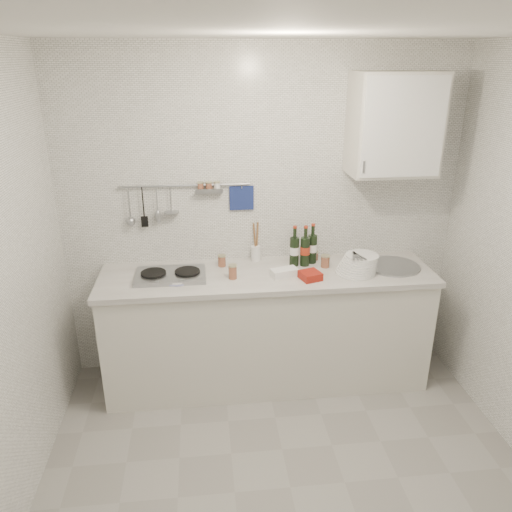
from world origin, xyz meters
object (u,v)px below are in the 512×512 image
Objects in this scene: utensil_crock at (256,251)px; wine_bottles at (304,245)px; plate_stack_hob at (177,278)px; wall_cabinet at (395,124)px; plate_stack_sink at (358,264)px.

wine_bottles is at bearing -19.73° from utensil_crock.
utensil_crock is (0.59, 0.30, 0.06)m from plate_stack_hob.
wine_bottles is (-0.61, 0.01, -0.87)m from wall_cabinet.
wall_cabinet reaches higher than plate_stack_sink.
plate_stack_hob is at bearing 179.50° from plate_stack_sink.
plate_stack_hob is at bearing -169.35° from wine_bottles.
wall_cabinet reaches higher than wine_bottles.
utensil_crock is (-0.72, 0.31, 0.01)m from plate_stack_sink.
wine_bottles is 0.38m from utensil_crock.
wall_cabinet is 2.21× the size of plate_stack_sink.
plate_stack_hob is 0.67m from utensil_crock.
utensil_crock is at bearing 156.36° from plate_stack_sink.
utensil_crock is (-0.96, 0.13, -0.96)m from wall_cabinet.
wine_bottles is (-0.37, 0.19, 0.09)m from plate_stack_sink.
wall_cabinet reaches higher than plate_stack_hob.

